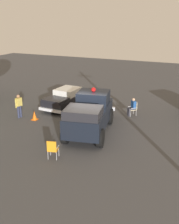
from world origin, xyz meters
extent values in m
plane|color=#424244|center=(0.00, 0.00, 0.00)|extent=(60.00, 60.00, 0.00)
cylinder|color=black|center=(1.43, -1.83, 0.52)|extent=(0.52, 1.08, 1.04)
cylinder|color=black|center=(-0.53, -2.23, 0.52)|extent=(0.52, 1.08, 1.04)
cylinder|color=black|center=(0.74, 1.60, 0.52)|extent=(0.52, 1.08, 1.04)
cylinder|color=black|center=(-1.22, 1.20, 0.52)|extent=(0.52, 1.08, 1.04)
cube|color=black|center=(0.11, -0.31, 1.05)|extent=(3.03, 5.22, 1.10)
cube|color=black|center=(0.67, -3.11, 0.92)|extent=(1.90, 1.23, 0.84)
cube|color=black|center=(0.34, -1.44, 1.95)|extent=(2.20, 2.04, 0.76)
cube|color=#232328|center=(-0.20, 1.20, 1.80)|extent=(2.26, 2.06, 0.60)
cube|color=silver|center=(0.76, -3.55, 0.92)|extent=(1.44, 0.40, 0.64)
cube|color=silver|center=(0.78, -3.65, 0.50)|extent=(2.24, 0.64, 0.24)
sphere|color=white|center=(1.53, -3.39, 1.00)|extent=(0.31, 0.31, 0.26)
sphere|color=white|center=(0.00, -3.70, 1.00)|extent=(0.31, 0.31, 0.26)
sphere|color=red|center=(0.34, -1.44, 2.45)|extent=(0.33, 0.33, 0.28)
cylinder|color=black|center=(3.12, -2.65, 0.34)|extent=(0.30, 0.69, 0.68)
cylinder|color=black|center=(4.75, -2.75, 0.34)|extent=(0.30, 0.69, 0.68)
cylinder|color=black|center=(2.94, -5.54, 0.34)|extent=(0.30, 0.69, 0.68)
cylinder|color=black|center=(4.57, -5.64, 0.34)|extent=(0.30, 0.69, 0.68)
cube|color=black|center=(3.85, -4.14, 0.62)|extent=(2.05, 4.30, 0.64)
cube|color=black|center=(3.93, -2.70, 0.98)|extent=(1.72, 1.50, 0.20)
cube|color=white|center=(3.83, -4.44, 1.18)|extent=(1.67, 1.99, 0.56)
cube|color=silver|center=(3.98, -1.97, 0.40)|extent=(1.91, 0.28, 0.20)
cylinder|color=#B7BABF|center=(-1.42, -4.12, 0.22)|extent=(0.04, 0.04, 0.44)
cylinder|color=#B7BABF|center=(-1.12, -4.44, 0.22)|extent=(0.04, 0.04, 0.44)
cylinder|color=#B7BABF|center=(-1.74, -4.42, 0.22)|extent=(0.04, 0.04, 0.44)
cylinder|color=#B7BABF|center=(-1.44, -4.74, 0.22)|extent=(0.04, 0.04, 0.44)
cube|color=beige|center=(-1.43, -4.43, 0.46)|extent=(0.68, 0.68, 0.04)
cube|color=beige|center=(-1.61, -4.59, 0.74)|extent=(0.36, 0.38, 0.56)
cube|color=#B7BABF|center=(-1.60, -4.25, 0.62)|extent=(0.35, 0.33, 0.03)
cube|color=#B7BABF|center=(-1.27, -4.60, 0.62)|extent=(0.35, 0.33, 0.03)
cylinder|color=#B7BABF|center=(0.75, 3.16, 0.22)|extent=(0.03, 0.03, 0.44)
cylinder|color=#B7BABF|center=(0.33, 3.05, 0.22)|extent=(0.03, 0.03, 0.44)
cylinder|color=#B7BABF|center=(0.64, 3.59, 0.22)|extent=(0.03, 0.03, 0.44)
cylinder|color=#B7BABF|center=(0.21, 3.47, 0.22)|extent=(0.03, 0.03, 0.44)
cube|color=orange|center=(0.48, 3.32, 0.46)|extent=(0.59, 0.59, 0.04)
cube|color=orange|center=(0.42, 3.55, 0.74)|extent=(0.47, 0.16, 0.56)
cube|color=#B7BABF|center=(0.71, 3.38, 0.62)|extent=(0.15, 0.43, 0.03)
cube|color=#B7BABF|center=(0.25, 3.26, 0.62)|extent=(0.15, 0.43, 0.03)
cylinder|color=#B7BABF|center=(0.44, -4.28, 0.22)|extent=(0.03, 0.03, 0.44)
cylinder|color=#B7BABF|center=(0.88, -4.31, 0.22)|extent=(0.03, 0.03, 0.44)
cylinder|color=#B7BABF|center=(0.41, -4.72, 0.22)|extent=(0.03, 0.03, 0.44)
cylinder|color=#B7BABF|center=(0.85, -4.75, 0.22)|extent=(0.03, 0.03, 0.44)
cube|color=beige|center=(0.65, -4.51, 0.46)|extent=(0.51, 0.51, 0.04)
cube|color=beige|center=(0.63, -4.75, 0.74)|extent=(0.48, 0.07, 0.56)
cube|color=#B7BABF|center=(0.41, -4.50, 0.62)|extent=(0.07, 0.44, 0.03)
cube|color=#B7BABF|center=(0.88, -4.53, 0.62)|extent=(0.07, 0.44, 0.03)
cylinder|color=#383842|center=(-1.30, -4.17, 0.23)|extent=(0.18, 0.18, 0.45)
cylinder|color=#383842|center=(-1.17, -4.32, 0.23)|extent=(0.18, 0.18, 0.45)
cube|color=#383842|center=(-1.42, -4.28, 0.51)|extent=(0.42, 0.41, 0.13)
cube|color=#383842|center=(-1.28, -4.42, 0.51)|extent=(0.42, 0.41, 0.13)
cube|color=#1E478C|center=(-1.50, -4.49, 0.81)|extent=(0.43, 0.44, 0.54)
sphere|color=tan|center=(-1.48, -4.47, 1.18)|extent=(0.31, 0.31, 0.22)
cylinder|color=#2D334C|center=(5.74, -0.63, 0.44)|extent=(0.17, 0.17, 0.88)
cylinder|color=#2D334C|center=(5.71, -0.85, 0.44)|extent=(0.17, 0.17, 0.88)
cube|color=gold|center=(5.72, -0.74, 1.16)|extent=(0.31, 0.45, 0.56)
cylinder|color=gold|center=(5.76, -0.47, 1.10)|extent=(0.11, 0.11, 0.60)
cylinder|color=gold|center=(5.69, -1.01, 1.10)|extent=(0.11, 0.11, 0.60)
sphere|color=#9E704C|center=(5.72, -0.74, 1.56)|extent=(0.26, 0.26, 0.23)
cube|color=orange|center=(4.50, -0.78, 0.02)|extent=(0.40, 0.40, 0.04)
cone|color=orange|center=(4.50, -0.78, 0.33)|extent=(0.32, 0.32, 0.60)
camera|label=1|loc=(-6.17, 13.71, 6.75)|focal=43.40mm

